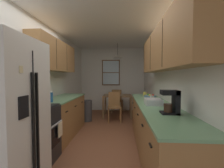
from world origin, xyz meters
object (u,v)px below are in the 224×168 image
(dining_table, at_px, (118,99))
(dining_chair_near, at_px, (114,105))
(refrigerator, at_px, (3,120))
(coffee_maker, at_px, (172,101))
(microwave_over_range, at_px, (26,59))
(mug_spare, at_px, (152,98))
(stove_range, at_px, (35,134))
(trash_bin, at_px, (87,111))
(dining_chair_far, at_px, (117,100))
(storage_canister, at_px, (50,97))
(table_serving_bowl, at_px, (114,95))
(fruit_bowl, at_px, (150,97))
(dish_rack, at_px, (153,102))
(mug_by_coffeemaker, at_px, (145,94))

(dining_table, height_order, dining_chair_near, dining_chair_near)
(refrigerator, distance_m, coffee_maker, 2.05)
(microwave_over_range, relative_size, mug_spare, 5.41)
(stove_range, bearing_deg, dining_table, 67.91)
(dining_table, xyz_separation_m, mug_spare, (0.76, -2.25, 0.33))
(microwave_over_range, relative_size, trash_bin, 0.97)
(dining_chair_far, bearing_deg, storage_canister, -111.43)
(dining_chair_near, relative_size, trash_bin, 1.38)
(dining_chair_far, xyz_separation_m, table_serving_bowl, (-0.08, -0.67, 0.28))
(dining_chair_far, height_order, fruit_bowl, fruit_bowl)
(table_serving_bowl, bearing_deg, mug_spare, -68.01)
(dish_rack, distance_m, table_serving_bowl, 2.68)
(coffee_maker, bearing_deg, mug_by_coffeemaker, 92.36)
(refrigerator, relative_size, fruit_bowl, 6.61)
(trash_bin, distance_m, table_serving_bowl, 1.09)
(coffee_maker, xyz_separation_m, mug_by_coffeemaker, (-0.08, 1.91, -0.11))
(dining_chair_far, xyz_separation_m, trash_bin, (-0.91, -1.21, -0.18))
(stove_range, height_order, dining_chair_near, stove_range)
(dining_table, distance_m, dining_chair_near, 0.59)
(dining_table, bearing_deg, dining_chair_far, 93.44)
(dish_rack, bearing_deg, coffee_maker, -81.04)
(refrigerator, distance_m, stove_range, 0.85)
(dining_table, bearing_deg, fruit_bowl, -66.28)
(refrigerator, height_order, dining_chair_near, refrigerator)
(trash_bin, bearing_deg, table_serving_bowl, 33.27)
(coffee_maker, bearing_deg, trash_bin, 123.15)
(refrigerator, relative_size, table_serving_bowl, 10.39)
(trash_bin, height_order, coffee_maker, coffee_maker)
(trash_bin, height_order, dish_rack, dish_rack)
(dining_table, bearing_deg, storage_canister, -116.35)
(mug_spare, bearing_deg, storage_canister, -172.82)
(mug_spare, bearing_deg, coffee_maker, -86.98)
(dining_table, height_order, coffee_maker, coffee_maker)
(refrigerator, relative_size, stove_range, 1.65)
(microwave_over_range, height_order, trash_bin, microwave_over_range)
(refrigerator, relative_size, dish_rack, 5.34)
(microwave_over_range, relative_size, storage_canister, 3.06)
(stove_range, height_order, dining_chair_far, stove_range)
(dining_chair_far, bearing_deg, stove_range, -108.39)
(microwave_over_range, bearing_deg, storage_canister, 78.65)
(storage_canister, distance_m, fruit_bowl, 2.15)
(stove_range, distance_m, dining_chair_near, 2.73)
(stove_range, xyz_separation_m, dining_chair_near, (1.15, 2.47, 0.03))
(mug_by_coffeemaker, relative_size, mug_spare, 1.00)
(microwave_over_range, height_order, fruit_bowl, microwave_over_range)
(storage_canister, distance_m, dish_rack, 1.96)
(dining_table, xyz_separation_m, dining_chair_near, (-0.08, -0.57, -0.13))
(stove_range, relative_size, table_serving_bowl, 6.30)
(storage_canister, xyz_separation_m, coffee_maker, (2.06, -0.83, 0.06))
(dish_rack, bearing_deg, trash_bin, 129.45)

